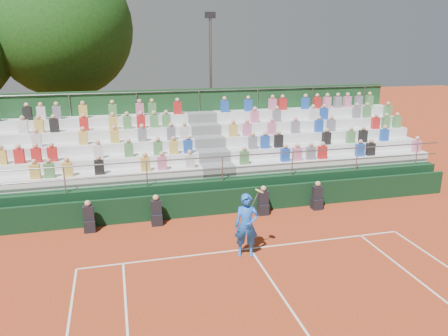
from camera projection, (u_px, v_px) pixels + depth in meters
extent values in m
plane|color=#A83C1C|center=(250.00, 249.00, 14.47)|extent=(90.00, 90.00, 0.00)
cube|color=white|center=(250.00, 249.00, 14.47)|extent=(11.00, 0.06, 0.01)
cube|color=white|center=(286.00, 303.00, 11.49)|extent=(0.06, 6.40, 0.01)
cube|color=black|center=(226.00, 201.00, 17.30)|extent=(20.00, 0.15, 1.00)
cube|color=black|center=(90.00, 226.00, 15.74)|extent=(0.40, 0.40, 0.44)
cube|color=black|center=(89.00, 213.00, 15.60)|extent=(0.38, 0.25, 0.55)
sphere|color=tan|center=(88.00, 203.00, 15.50)|extent=(0.22, 0.22, 0.22)
cube|color=black|center=(157.00, 219.00, 16.31)|extent=(0.40, 0.40, 0.44)
cube|color=black|center=(156.00, 207.00, 16.17)|extent=(0.38, 0.25, 0.55)
sphere|color=tan|center=(156.00, 198.00, 16.06)|extent=(0.22, 0.22, 0.22)
cube|color=black|center=(263.00, 209.00, 17.29)|extent=(0.40, 0.40, 0.44)
cube|color=black|center=(263.00, 198.00, 17.16)|extent=(0.38, 0.25, 0.55)
sphere|color=tan|center=(264.00, 188.00, 17.05)|extent=(0.22, 0.22, 0.22)
cube|color=black|center=(317.00, 204.00, 17.84)|extent=(0.40, 0.40, 0.44)
cube|color=black|center=(317.00, 193.00, 17.70)|extent=(0.38, 0.25, 0.55)
sphere|color=tan|center=(318.00, 184.00, 17.60)|extent=(0.22, 0.22, 0.22)
cube|color=black|center=(209.00, 176.00, 20.16)|extent=(20.00, 5.20, 1.20)
cube|color=silver|center=(85.00, 179.00, 17.11)|extent=(9.30, 0.85, 0.42)
cube|color=silver|center=(333.00, 161.00, 19.63)|extent=(9.30, 0.85, 0.42)
cube|color=slate|center=(217.00, 170.00, 18.37)|extent=(1.40, 0.85, 0.42)
cube|color=silver|center=(85.00, 163.00, 17.78)|extent=(9.30, 0.85, 0.42)
cube|color=silver|center=(325.00, 148.00, 20.30)|extent=(9.30, 0.85, 0.42)
cube|color=slate|center=(213.00, 155.00, 19.04)|extent=(1.40, 0.85, 0.42)
cube|color=silver|center=(85.00, 148.00, 18.46)|extent=(9.30, 0.85, 0.42)
cube|color=silver|center=(317.00, 135.00, 20.98)|extent=(9.30, 0.85, 0.42)
cube|color=slate|center=(209.00, 141.00, 19.72)|extent=(1.40, 0.85, 0.42)
cube|color=silver|center=(85.00, 135.00, 19.13)|extent=(9.30, 0.85, 0.42)
cube|color=silver|center=(310.00, 124.00, 21.65)|extent=(9.30, 0.85, 0.42)
cube|color=slate|center=(205.00, 129.00, 20.39)|extent=(1.40, 0.85, 0.42)
cube|color=silver|center=(85.00, 122.00, 19.80)|extent=(9.30, 0.85, 0.42)
cube|color=silver|center=(304.00, 113.00, 22.32)|extent=(9.30, 0.85, 0.42)
cube|color=slate|center=(201.00, 117.00, 21.06)|extent=(1.40, 0.85, 0.42)
cube|color=#1A4622|center=(199.00, 133.00, 21.80)|extent=(20.00, 0.12, 4.40)
cylinder|color=gray|center=(222.00, 157.00, 17.33)|extent=(20.00, 0.05, 0.05)
cylinder|color=gray|center=(199.00, 91.00, 21.11)|extent=(20.00, 0.05, 0.05)
cube|color=gold|center=(35.00, 171.00, 16.42)|extent=(0.36, 0.24, 0.56)
cube|color=#4C8C4C|center=(49.00, 170.00, 16.54)|extent=(0.36, 0.24, 0.56)
cube|color=gold|center=(68.00, 169.00, 16.70)|extent=(0.36, 0.24, 0.56)
cube|color=black|center=(99.00, 167.00, 16.97)|extent=(0.36, 0.24, 0.56)
cube|color=gold|center=(145.00, 164.00, 17.39)|extent=(0.36, 0.24, 0.56)
cube|color=pink|center=(162.00, 163.00, 17.55)|extent=(0.36, 0.24, 0.56)
cube|color=silver|center=(190.00, 161.00, 17.81)|extent=(0.36, 0.24, 0.56)
cube|color=gold|center=(2.00, 157.00, 16.79)|extent=(0.36, 0.24, 0.56)
cube|color=red|center=(19.00, 156.00, 16.94)|extent=(0.36, 0.24, 0.56)
cube|color=red|center=(36.00, 155.00, 17.09)|extent=(0.36, 0.24, 0.56)
cube|color=red|center=(52.00, 154.00, 17.23)|extent=(0.36, 0.24, 0.56)
cube|color=silver|center=(98.00, 152.00, 17.64)|extent=(0.36, 0.24, 0.56)
cube|color=#4C8C4C|center=(129.00, 150.00, 17.92)|extent=(0.36, 0.24, 0.56)
cube|color=#4C8C4C|center=(158.00, 148.00, 18.21)|extent=(0.36, 0.24, 0.56)
cube|color=gold|center=(174.00, 147.00, 18.36)|extent=(0.36, 0.24, 0.56)
cube|color=#1E4CB2|center=(188.00, 146.00, 18.50)|extent=(0.36, 0.24, 0.56)
cube|color=silver|center=(37.00, 140.00, 17.75)|extent=(0.36, 0.24, 0.56)
cube|color=gold|center=(83.00, 138.00, 18.17)|extent=(0.36, 0.24, 0.56)
cube|color=gold|center=(115.00, 136.00, 18.47)|extent=(0.36, 0.24, 0.56)
cube|color=slate|center=(142.00, 135.00, 18.74)|extent=(0.36, 0.24, 0.56)
cube|color=slate|center=(171.00, 133.00, 19.04)|extent=(0.36, 0.24, 0.56)
cube|color=silver|center=(184.00, 133.00, 19.18)|extent=(0.36, 0.24, 0.56)
cube|color=silver|center=(23.00, 127.00, 18.28)|extent=(0.36, 0.24, 0.56)
cube|color=gold|center=(39.00, 126.00, 18.42)|extent=(0.36, 0.24, 0.56)
cube|color=black|center=(54.00, 125.00, 18.56)|extent=(0.36, 0.24, 0.56)
cube|color=red|center=(84.00, 124.00, 18.85)|extent=(0.36, 0.24, 0.56)
cube|color=gold|center=(113.00, 123.00, 19.14)|extent=(0.36, 0.24, 0.56)
cube|color=#4C8C4C|center=(127.00, 122.00, 19.28)|extent=(0.36, 0.24, 0.56)
cube|color=red|center=(141.00, 122.00, 19.42)|extent=(0.36, 0.24, 0.56)
cube|color=#4C8C4C|center=(154.00, 121.00, 19.56)|extent=(0.36, 0.24, 0.56)
cube|color=#4C8C4C|center=(166.00, 121.00, 19.69)|extent=(0.36, 0.24, 0.56)
cube|color=black|center=(27.00, 114.00, 18.97)|extent=(0.36, 0.24, 0.56)
cube|color=silver|center=(41.00, 113.00, 19.10)|extent=(0.36, 0.24, 0.56)
cube|color=slate|center=(57.00, 112.00, 19.25)|extent=(0.36, 0.24, 0.56)
cube|color=gold|center=(83.00, 112.00, 19.51)|extent=(0.36, 0.24, 0.56)
cube|color=#4C8C4C|center=(113.00, 110.00, 19.81)|extent=(0.36, 0.24, 0.56)
cube|color=pink|center=(140.00, 109.00, 20.10)|extent=(0.36, 0.24, 0.56)
cube|color=#4C8C4C|center=(152.00, 109.00, 20.23)|extent=(0.36, 0.24, 0.56)
cube|color=red|center=(178.00, 108.00, 20.51)|extent=(0.36, 0.24, 0.56)
cube|color=#4C8C4C|center=(244.00, 158.00, 18.36)|extent=(0.36, 0.24, 0.56)
cube|color=#1E4CB2|center=(285.00, 155.00, 18.79)|extent=(0.36, 0.24, 0.56)
cube|color=pink|center=(297.00, 154.00, 18.92)|extent=(0.36, 0.24, 0.56)
cube|color=slate|center=(311.00, 153.00, 19.07)|extent=(0.36, 0.24, 0.56)
cube|color=red|center=(322.00, 152.00, 19.21)|extent=(0.36, 0.24, 0.56)
cube|color=#1E4CB2|center=(360.00, 150.00, 19.64)|extent=(0.36, 0.24, 0.56)
cube|color=black|center=(370.00, 149.00, 19.77)|extent=(0.36, 0.24, 0.56)
cube|color=pink|center=(417.00, 146.00, 20.33)|extent=(0.36, 0.24, 0.56)
cube|color=slate|center=(253.00, 143.00, 19.18)|extent=(0.36, 0.24, 0.56)
cube|color=#1E4CB2|center=(265.00, 142.00, 19.32)|extent=(0.36, 0.24, 0.56)
cube|color=black|center=(279.00, 141.00, 19.47)|extent=(0.36, 0.24, 0.56)
cube|color=black|center=(326.00, 138.00, 20.02)|extent=(0.36, 0.24, 0.56)
cube|color=#4C8C4C|center=(351.00, 137.00, 20.31)|extent=(0.36, 0.24, 0.56)
cube|color=black|center=(363.00, 136.00, 20.46)|extent=(0.36, 0.24, 0.56)
cube|color=#1E4CB2|center=(384.00, 135.00, 20.73)|extent=(0.36, 0.24, 0.56)
cube|color=gold|center=(233.00, 130.00, 19.70)|extent=(0.36, 0.24, 0.56)
cube|color=pink|center=(247.00, 130.00, 19.85)|extent=(0.36, 0.24, 0.56)
cube|color=pink|center=(272.00, 128.00, 20.13)|extent=(0.36, 0.24, 0.56)
cube|color=slate|center=(295.00, 127.00, 20.41)|extent=(0.36, 0.24, 0.56)
cube|color=#1E4CB2|center=(319.00, 126.00, 20.69)|extent=(0.36, 0.24, 0.56)
cube|color=slate|center=(331.00, 125.00, 20.84)|extent=(0.36, 0.24, 0.56)
cube|color=red|center=(376.00, 123.00, 21.41)|extent=(0.36, 0.24, 0.56)
cube|color=#4C8C4C|center=(386.00, 122.00, 21.54)|extent=(0.36, 0.24, 0.56)
cube|color=#4C8C4C|center=(397.00, 122.00, 21.68)|extent=(0.36, 0.24, 0.56)
cube|color=pink|center=(255.00, 117.00, 20.67)|extent=(0.36, 0.24, 0.56)
cube|color=slate|center=(277.00, 116.00, 20.94)|extent=(0.36, 0.24, 0.56)
cube|color=silver|center=(313.00, 114.00, 21.38)|extent=(0.36, 0.24, 0.56)
cube|color=#1E4CB2|center=(324.00, 114.00, 21.52)|extent=(0.36, 0.24, 0.56)
cube|color=slate|center=(356.00, 112.00, 21.94)|extent=(0.36, 0.24, 0.56)
cube|color=#4C8C4C|center=(367.00, 112.00, 22.08)|extent=(0.36, 0.24, 0.56)
cube|color=#4C8C4C|center=(388.00, 111.00, 22.36)|extent=(0.36, 0.24, 0.56)
cube|color=#1E4CB2|center=(225.00, 106.00, 21.05)|extent=(0.36, 0.24, 0.56)
cube|color=#1E4CB2|center=(248.00, 105.00, 21.33)|extent=(0.36, 0.24, 0.56)
cube|color=pink|center=(272.00, 105.00, 21.63)|extent=(0.36, 0.24, 0.56)
cube|color=red|center=(282.00, 104.00, 21.75)|extent=(0.36, 0.24, 0.56)
cube|color=#1E4CB2|center=(305.00, 103.00, 22.04)|extent=(0.36, 0.24, 0.56)
cube|color=red|center=(317.00, 103.00, 22.19)|extent=(0.36, 0.24, 0.56)
cube|color=pink|center=(327.00, 103.00, 22.33)|extent=(0.36, 0.24, 0.56)
cube|color=slate|center=(338.00, 102.00, 22.47)|extent=(0.36, 0.24, 0.56)
cube|color=pink|center=(347.00, 102.00, 22.60)|extent=(0.36, 0.24, 0.56)
cube|color=slate|center=(359.00, 101.00, 22.75)|extent=(0.36, 0.24, 0.56)
cube|color=#4C8C4C|center=(369.00, 101.00, 22.90)|extent=(0.36, 0.24, 0.56)
imported|color=blue|center=(247.00, 225.00, 13.77)|extent=(0.85, 0.67, 2.06)
cylinder|color=gray|center=(255.00, 200.00, 13.60)|extent=(0.26, 0.03, 0.51)
cylinder|color=#E5D866|center=(259.00, 191.00, 13.55)|extent=(0.26, 0.28, 0.14)
cylinder|color=#3B2615|center=(71.00, 121.00, 25.29)|extent=(0.50, 0.50, 4.25)
sphere|color=#123A10|center=(62.00, 28.00, 23.83)|extent=(7.64, 7.64, 7.64)
cylinder|color=gray|center=(211.00, 87.00, 26.26)|extent=(0.16, 0.16, 7.86)
cube|color=black|center=(210.00, 15.00, 25.10)|extent=(0.60, 0.25, 0.35)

